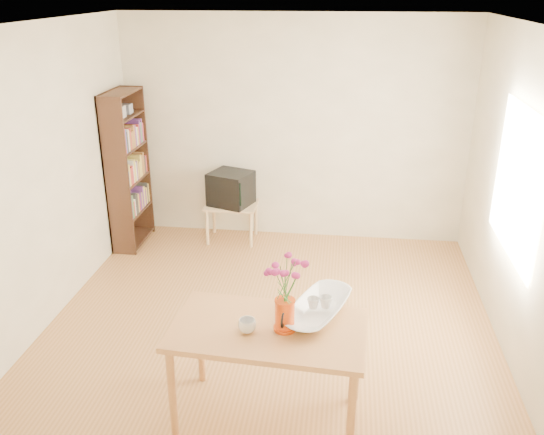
# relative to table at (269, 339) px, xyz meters

# --- Properties ---
(room) EXTENTS (4.50, 4.50, 4.50)m
(room) POSITION_rel_table_xyz_m (-0.12, 1.03, 0.64)
(room) COLOR #A26C39
(room) RESTS_ON ground
(table) EXTENTS (1.34, 0.82, 0.75)m
(table) POSITION_rel_table_xyz_m (0.00, 0.00, 0.00)
(table) COLOR #B7763F
(table) RESTS_ON ground
(tv_stand) EXTENTS (0.60, 0.45, 0.46)m
(tv_stand) POSITION_rel_table_xyz_m (-0.85, 2.99, -0.27)
(tv_stand) COLOR tan
(tv_stand) RESTS_ON ground
(bookshelf) EXTENTS (0.28, 0.70, 1.80)m
(bookshelf) POSITION_rel_table_xyz_m (-1.99, 2.77, 0.18)
(bookshelf) COLOR black
(bookshelf) RESTS_ON ground
(pitcher) EXTENTS (0.15, 0.23, 0.23)m
(pitcher) POSITION_rel_table_xyz_m (0.11, -0.01, 0.19)
(pitcher) COLOR #DD450D
(pitcher) RESTS_ON table
(flowers) EXTENTS (0.26, 0.26, 0.37)m
(flowers) POSITION_rel_table_xyz_m (0.11, -0.01, 0.49)
(flowers) COLOR #CD308A
(flowers) RESTS_ON pitcher
(mug) EXTENTS (0.14, 0.14, 0.09)m
(mug) POSITION_rel_table_xyz_m (-0.13, -0.07, 0.14)
(mug) COLOR white
(mug) RESTS_ON table
(bowl) EXTENTS (0.60, 0.60, 0.44)m
(bowl) POSITION_rel_table_xyz_m (0.32, 0.22, 0.31)
(bowl) COLOR white
(bowl) RESTS_ON table
(teacup_a) EXTENTS (0.10, 0.10, 0.07)m
(teacup_a) POSITION_rel_table_xyz_m (0.28, 0.22, 0.27)
(teacup_a) COLOR white
(teacup_a) RESTS_ON bowl
(teacup_b) EXTENTS (0.09, 0.09, 0.07)m
(teacup_b) POSITION_rel_table_xyz_m (0.37, 0.24, 0.27)
(teacup_b) COLOR white
(teacup_b) RESTS_ON bowl
(television) EXTENTS (0.56, 0.54, 0.39)m
(television) POSITION_rel_table_xyz_m (-0.85, 3.00, -0.00)
(television) COLOR black
(television) RESTS_ON tv_stand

